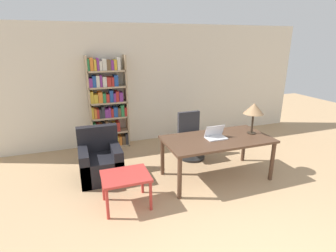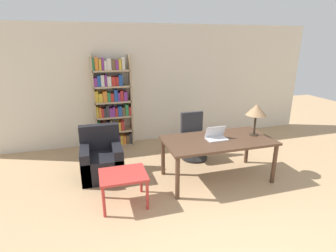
# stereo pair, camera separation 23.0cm
# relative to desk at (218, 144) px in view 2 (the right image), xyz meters

# --- Properties ---
(wall_back) EXTENTS (8.00, 0.06, 2.70)m
(wall_back) POSITION_rel_desk_xyz_m (-0.55, 2.27, 0.69)
(wall_back) COLOR beige
(wall_back) RESTS_ON ground_plane
(desk) EXTENTS (1.84, 0.94, 0.74)m
(desk) POSITION_rel_desk_xyz_m (0.00, 0.00, 0.00)
(desk) COLOR #4C3323
(desk) RESTS_ON ground_plane
(laptop) EXTENTS (0.35, 0.22, 0.22)m
(laptop) POSITION_rel_desk_xyz_m (-0.03, 0.02, 0.13)
(laptop) COLOR silver
(laptop) RESTS_ON desk
(table_lamp) EXTENTS (0.35, 0.35, 0.56)m
(table_lamp) POSITION_rel_desk_xyz_m (0.70, 0.02, 0.53)
(table_lamp) COLOR #2D2319
(table_lamp) RESTS_ON desk
(office_chair) EXTENTS (0.53, 0.53, 0.94)m
(office_chair) POSITION_rel_desk_xyz_m (-0.06, 0.95, -0.22)
(office_chair) COLOR black
(office_chair) RESTS_ON ground_plane
(side_table_blue) EXTENTS (0.68, 0.55, 0.50)m
(side_table_blue) POSITION_rel_desk_xyz_m (-1.66, -0.30, -0.23)
(side_table_blue) COLOR #B2332D
(side_table_blue) RESTS_ON ground_plane
(armchair) EXTENTS (0.71, 0.74, 0.88)m
(armchair) POSITION_rel_desk_xyz_m (-1.92, 0.69, -0.37)
(armchair) COLOR black
(armchair) RESTS_ON ground_plane
(bookshelf) EXTENTS (0.83, 0.28, 2.05)m
(bookshelf) POSITION_rel_desk_xyz_m (-1.58, 2.08, 0.31)
(bookshelf) COLOR tan
(bookshelf) RESTS_ON ground_plane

